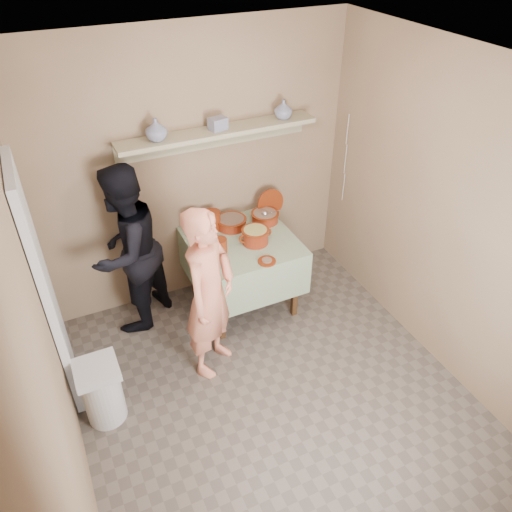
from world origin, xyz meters
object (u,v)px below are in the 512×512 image
person_helper (127,251)px  trash_bin (102,392)px  person_cook (210,294)px  cazuela_rice (255,235)px  serving_table (242,250)px

person_helper → trash_bin: size_ratio=2.90×
person_cook → cazuela_rice: size_ratio=4.72×
serving_table → trash_bin: size_ratio=1.74×
person_cook → serving_table: bearing=6.7°
person_helper → trash_bin: (-0.51, -1.00, -0.53)m
person_cook → serving_table: person_cook is taller
serving_table → person_cook: bearing=-131.5°
person_cook → cazuela_rice: person_cook is taller
person_cook → person_helper: size_ratio=0.96×
cazuela_rice → trash_bin: 1.86m
cazuela_rice → trash_bin: size_ratio=0.59×
person_cook → trash_bin: bearing=148.2°
person_cook → person_helper: bearing=77.3°
person_helper → trash_bin: bearing=22.3°
person_cook → cazuela_rice: 0.85m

